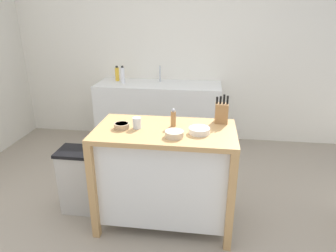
{
  "coord_description": "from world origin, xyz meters",
  "views": [
    {
      "loc": [
        0.33,
        -2.15,
        1.83
      ],
      "look_at": [
        -0.0,
        0.32,
        0.86
      ],
      "focal_mm": 32.08,
      "sensor_mm": 36.0,
      "label": 1
    }
  ],
  "objects_px": {
    "bowl_ceramic_small": "(174,134)",
    "bowl_ceramic_wide": "(122,126)",
    "knife_block": "(221,113)",
    "bottle_dish_soap": "(117,74)",
    "kitchen_island": "(165,172)",
    "bowl_stoneware_deep": "(199,130)",
    "bottle_spray_cleaner": "(123,75)",
    "trash_bin": "(81,180)",
    "pepper_grinder": "(173,118)",
    "drinking_cup": "(137,123)",
    "sink_faucet": "(160,74)"
  },
  "relations": [
    {
      "from": "bowl_ceramic_small",
      "to": "bowl_ceramic_wide",
      "type": "distance_m",
      "value": 0.47
    },
    {
      "from": "knife_block",
      "to": "bottle_dish_soap",
      "type": "distance_m",
      "value": 2.13
    },
    {
      "from": "kitchen_island",
      "to": "knife_block",
      "type": "distance_m",
      "value": 0.71
    },
    {
      "from": "bowl_ceramic_wide",
      "to": "bowl_stoneware_deep",
      "type": "height_order",
      "value": "bowl_stoneware_deep"
    },
    {
      "from": "kitchen_island",
      "to": "bowl_ceramic_small",
      "type": "distance_m",
      "value": 0.46
    },
    {
      "from": "bottle_spray_cleaner",
      "to": "bowl_stoneware_deep",
      "type": "bearing_deg",
      "value": -57.43
    },
    {
      "from": "kitchen_island",
      "to": "trash_bin",
      "type": "height_order",
      "value": "kitchen_island"
    },
    {
      "from": "bowl_ceramic_wide",
      "to": "bottle_dish_soap",
      "type": "distance_m",
      "value": 1.94
    },
    {
      "from": "bowl_ceramic_small",
      "to": "trash_bin",
      "type": "bearing_deg",
      "value": 166.58
    },
    {
      "from": "pepper_grinder",
      "to": "bottle_dish_soap",
      "type": "height_order",
      "value": "bottle_dish_soap"
    },
    {
      "from": "drinking_cup",
      "to": "bottle_dish_soap",
      "type": "distance_m",
      "value": 1.96
    },
    {
      "from": "knife_block",
      "to": "trash_bin",
      "type": "height_order",
      "value": "knife_block"
    },
    {
      "from": "bottle_dish_soap",
      "to": "bottle_spray_cleaner",
      "type": "height_order",
      "value": "bottle_spray_cleaner"
    },
    {
      "from": "bowl_ceramic_small",
      "to": "bottle_dish_soap",
      "type": "height_order",
      "value": "bottle_dish_soap"
    },
    {
      "from": "pepper_grinder",
      "to": "trash_bin",
      "type": "height_order",
      "value": "pepper_grinder"
    },
    {
      "from": "bowl_ceramic_wide",
      "to": "drinking_cup",
      "type": "distance_m",
      "value": 0.13
    },
    {
      "from": "bowl_stoneware_deep",
      "to": "pepper_grinder",
      "type": "distance_m",
      "value": 0.26
    },
    {
      "from": "bowl_ceramic_small",
      "to": "bowl_stoneware_deep",
      "type": "xyz_separation_m",
      "value": [
        0.19,
        0.1,
        -0.0
      ]
    },
    {
      "from": "bottle_dish_soap",
      "to": "knife_block",
      "type": "bearing_deg",
      "value": -48.58
    },
    {
      "from": "kitchen_island",
      "to": "sink_faucet",
      "type": "xyz_separation_m",
      "value": [
        -0.33,
        1.84,
        0.48
      ]
    },
    {
      "from": "drinking_cup",
      "to": "bottle_dish_soap",
      "type": "relative_size",
      "value": 0.44
    },
    {
      "from": "bowl_stoneware_deep",
      "to": "drinking_cup",
      "type": "height_order",
      "value": "drinking_cup"
    },
    {
      "from": "bowl_ceramic_small",
      "to": "drinking_cup",
      "type": "distance_m",
      "value": 0.36
    },
    {
      "from": "knife_block",
      "to": "pepper_grinder",
      "type": "bearing_deg",
      "value": -159.95
    },
    {
      "from": "kitchen_island",
      "to": "bottle_spray_cleaner",
      "type": "bearing_deg",
      "value": 116.11
    },
    {
      "from": "bottle_dish_soap",
      "to": "bowl_ceramic_small",
      "type": "bearing_deg",
      "value": -62.1
    },
    {
      "from": "sink_faucet",
      "to": "bowl_stoneware_deep",
      "type": "bearing_deg",
      "value": -71.91
    },
    {
      "from": "bowl_ceramic_small",
      "to": "pepper_grinder",
      "type": "distance_m",
      "value": 0.23
    },
    {
      "from": "kitchen_island",
      "to": "bowl_stoneware_deep",
      "type": "height_order",
      "value": "bowl_stoneware_deep"
    },
    {
      "from": "bowl_ceramic_small",
      "to": "bowl_ceramic_wide",
      "type": "bearing_deg",
      "value": 165.02
    },
    {
      "from": "kitchen_island",
      "to": "knife_block",
      "type": "bearing_deg",
      "value": 25.37
    },
    {
      "from": "bottle_dish_soap",
      "to": "trash_bin",
      "type": "bearing_deg",
      "value": -85.98
    },
    {
      "from": "drinking_cup",
      "to": "bottle_dish_soap",
      "type": "bearing_deg",
      "value": 111.37
    },
    {
      "from": "pepper_grinder",
      "to": "sink_faucet",
      "type": "relative_size",
      "value": 0.71
    },
    {
      "from": "bowl_ceramic_small",
      "to": "bowl_ceramic_wide",
      "type": "relative_size",
      "value": 1.15
    },
    {
      "from": "kitchen_island",
      "to": "bowl_ceramic_small",
      "type": "bearing_deg",
      "value": -57.54
    },
    {
      "from": "pepper_grinder",
      "to": "trash_bin",
      "type": "relative_size",
      "value": 0.25
    },
    {
      "from": "knife_block",
      "to": "bowl_ceramic_small",
      "type": "relative_size",
      "value": 1.73
    },
    {
      "from": "pepper_grinder",
      "to": "bottle_spray_cleaner",
      "type": "relative_size",
      "value": 0.66
    },
    {
      "from": "knife_block",
      "to": "bowl_stoneware_deep",
      "type": "bearing_deg",
      "value": -123.18
    },
    {
      "from": "drinking_cup",
      "to": "sink_faucet",
      "type": "xyz_separation_m",
      "value": [
        -0.1,
        1.86,
        0.04
      ]
    },
    {
      "from": "bowl_ceramic_small",
      "to": "bowl_stoneware_deep",
      "type": "bearing_deg",
      "value": 27.63
    },
    {
      "from": "sink_faucet",
      "to": "bottle_dish_soap",
      "type": "relative_size",
      "value": 1.05
    },
    {
      "from": "bowl_ceramic_wide",
      "to": "knife_block",
      "type": "bearing_deg",
      "value": 16.99
    },
    {
      "from": "bowl_ceramic_wide",
      "to": "sink_faucet",
      "type": "distance_m",
      "value": 1.88
    },
    {
      "from": "bowl_stoneware_deep",
      "to": "sink_faucet",
      "type": "xyz_separation_m",
      "value": [
        -0.62,
        1.9,
        0.06
      ]
    },
    {
      "from": "trash_bin",
      "to": "bottle_spray_cleaner",
      "type": "bearing_deg",
      "value": 90.22
    },
    {
      "from": "pepper_grinder",
      "to": "sink_faucet",
      "type": "bearing_deg",
      "value": 102.61
    },
    {
      "from": "bowl_ceramic_small",
      "to": "bowl_stoneware_deep",
      "type": "distance_m",
      "value": 0.21
    },
    {
      "from": "bowl_ceramic_wide",
      "to": "trash_bin",
      "type": "xyz_separation_m",
      "value": [
        -0.47,
        0.1,
        -0.62
      ]
    }
  ]
}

